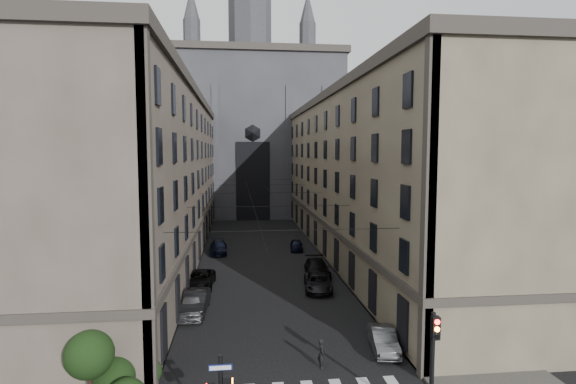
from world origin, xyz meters
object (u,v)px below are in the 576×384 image
object	(u,v)px
car_right_far	(297,245)
pedestrian	(321,353)
car_right_near	(383,340)
car_right_midnear	(318,282)
car_left_midfar	(200,280)
traffic_light_right	(433,356)
car_left_near	(192,305)
car_left_midnear	(195,302)
car_left_far	(218,247)
gothic_tower	(251,124)
car_right_midfar	(317,268)

from	to	relation	value
car_right_far	pedestrian	bearing A→B (deg)	-89.43
car_right_far	car_right_near	bearing A→B (deg)	-81.42
car_right_midnear	car_left_midfar	bearing A→B (deg)	175.92
traffic_light_right	car_right_midnear	world-z (taller)	traffic_light_right
pedestrian	car_left_near	bearing A→B (deg)	41.53
traffic_light_right	car_right_midnear	bearing A→B (deg)	93.98
car_left_midnear	pedestrian	xyz separation A→B (m)	(7.85, -9.64, -0.00)
pedestrian	car_left_far	bearing A→B (deg)	13.05
car_right_near	car_right_midnear	distance (m)	12.46
traffic_light_right	car_right_far	bearing A→B (deg)	91.79
traffic_light_right	car_left_midfar	size ratio (longest dim) A/B	0.98
traffic_light_right	car_left_midnear	size ratio (longest dim) A/B	1.04
car_left_midfar	pedestrian	size ratio (longest dim) A/B	3.23
car_left_midnear	car_right_midnear	distance (m)	11.11
car_left_midnear	traffic_light_right	bearing A→B (deg)	-50.24
car_left_near	pedestrian	distance (m)	12.12
car_left_near	car_right_midnear	bearing A→B (deg)	24.88
car_left_far	car_left_near	bearing A→B (deg)	-95.28
car_left_midnear	car_right_far	world-z (taller)	car_left_midnear
gothic_tower	car_right_near	bearing A→B (deg)	-84.74
car_left_midfar	car_right_midfar	world-z (taller)	car_right_midfar
traffic_light_right	car_left_far	size ratio (longest dim) A/B	1.04
car_left_far	car_right_midnear	bearing A→B (deg)	-61.60
car_right_midnear	car_right_midfar	xyz separation A→B (m)	(0.75, 4.56, 0.08)
car_right_midfar	car_right_far	bearing A→B (deg)	95.23
car_left_near	car_right_far	world-z (taller)	car_left_near
car_left_midfar	pedestrian	bearing A→B (deg)	-60.50
car_left_midfar	pedestrian	world-z (taller)	pedestrian
gothic_tower	car_left_far	world-z (taller)	gothic_tower
car_left_midfar	pedestrian	xyz separation A→B (m)	(8.05, -15.98, 0.08)
traffic_light_right	car_right_near	bearing A→B (deg)	86.96
car_right_far	pedestrian	size ratio (longest dim) A/B	2.31
gothic_tower	traffic_light_right	size ratio (longest dim) A/B	11.15
gothic_tower	car_right_midfar	size ratio (longest dim) A/B	10.73
car_left_midnear	car_right_midnear	world-z (taller)	car_left_midnear
car_left_far	pedestrian	world-z (taller)	pedestrian
car_left_midnear	car_left_midfar	size ratio (longest dim) A/B	0.94
car_right_midnear	pedestrian	distance (m)	14.23
car_left_near	car_left_far	size ratio (longest dim) A/B	0.92
traffic_light_right	car_right_far	distance (m)	36.57
car_right_near	car_left_midnear	bearing A→B (deg)	154.15
car_left_near	pedestrian	world-z (taller)	pedestrian
car_left_near	car_left_midfar	distance (m)	6.93
car_right_midfar	car_right_far	world-z (taller)	car_right_midfar
car_right_midfar	pedestrian	size ratio (longest dim) A/B	3.28
car_left_midfar	car_left_midnear	bearing A→B (deg)	-85.45
car_left_near	pedestrian	bearing A→B (deg)	-49.07
car_left_near	gothic_tower	bearing A→B (deg)	83.18
car_right_midnear	traffic_light_right	bearing A→B (deg)	-79.50
gothic_tower	car_right_far	bearing A→B (deg)	-83.05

